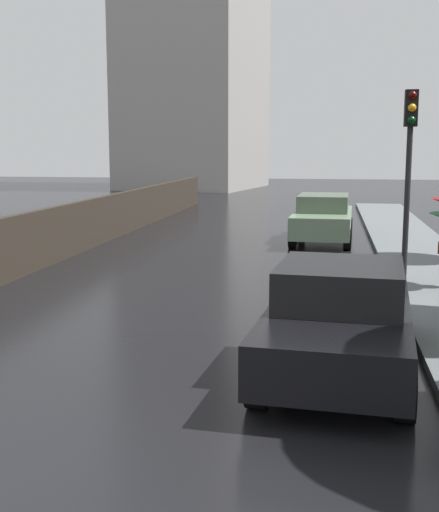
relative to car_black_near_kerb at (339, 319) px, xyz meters
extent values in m
cube|color=black|center=(0.00, 0.00, -0.12)|extent=(2.09, 4.32, 0.61)
cube|color=black|center=(0.00, 0.01, 0.46)|extent=(1.69, 1.90, 0.53)
cylinder|color=black|center=(-0.70, 1.44, -0.42)|extent=(0.27, 0.65, 0.63)
cylinder|color=black|center=(0.92, 1.31, -0.42)|extent=(0.27, 0.65, 0.63)
cylinder|color=black|center=(-0.92, -1.32, -0.42)|extent=(0.27, 0.65, 0.63)
cylinder|color=black|center=(0.70, -1.45, -0.42)|extent=(0.27, 0.65, 0.63)
cube|color=slate|center=(-0.37, 12.45, -0.10)|extent=(1.90, 4.64, 0.66)
cube|color=#4D5C49|center=(-0.36, 12.65, 0.49)|extent=(1.61, 2.34, 0.51)
cylinder|color=black|center=(-1.10, 13.99, -0.43)|extent=(0.24, 0.63, 0.62)
cylinder|color=black|center=(0.48, 13.93, -0.43)|extent=(0.24, 0.63, 0.62)
cylinder|color=black|center=(-1.22, 10.98, -0.43)|extent=(0.24, 0.63, 0.62)
cylinder|color=black|center=(0.36, 10.91, -0.43)|extent=(0.24, 0.63, 0.62)
cylinder|color=black|center=(1.45, 6.06, 1.01)|extent=(0.12, 0.12, 3.22)
cube|color=black|center=(1.45, 6.06, 3.00)|extent=(0.26, 0.26, 0.75)
sphere|color=#360503|center=(1.45, 5.89, 3.25)|extent=(0.17, 0.17, 0.17)
sphere|color=orange|center=(1.45, 5.89, 3.00)|extent=(0.17, 0.17, 0.17)
sphere|color=black|center=(1.45, 5.89, 2.75)|extent=(0.17, 0.17, 0.17)
camera|label=1|loc=(-0.16, -8.51, 2.18)|focal=46.76mm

